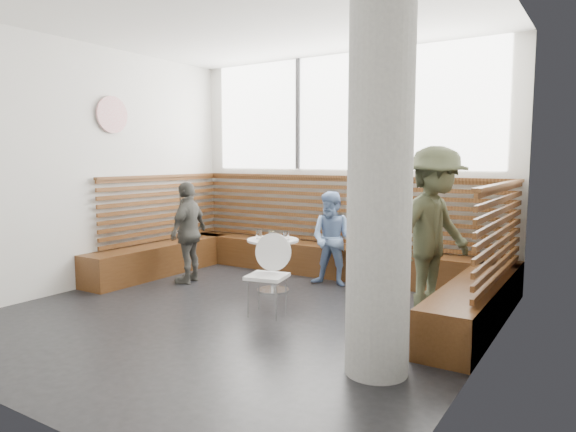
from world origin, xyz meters
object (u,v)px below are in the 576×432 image
Objects in this scene: adult_man at (434,231)px; cafe_chair at (271,268)px; concrete_column at (380,172)px; child_back at (333,239)px; cafe_table at (273,254)px; child_left at (189,232)px.

cafe_chair is at bearing 142.12° from adult_man.
concrete_column is 2.52× the size of child_back.
cafe_chair is at bearing -97.64° from child_back.
cafe_table is 1.29m from child_left.
cafe_chair is (-1.60, 0.85, -1.08)m from concrete_column.
child_back is at bearing 103.86° from child_left.
adult_man reaches higher than child_left.
cafe_chair is 0.63× the size of child_left.
cafe_chair is 1.50m from child_back.
cafe_chair is 0.70× the size of child_back.
adult_man is 1.32× the size of child_left.
adult_man is (-0.11, 1.85, -0.68)m from concrete_column.
child_back is (0.51, 0.67, 0.15)m from cafe_table.
concrete_column is 3.80m from child_left.
child_left is at bearing 149.27° from cafe_chair.
concrete_column reaches higher than cafe_chair.
child_left is at bearing 156.63° from concrete_column.
child_back is at bearing 52.62° from cafe_table.
adult_man reaches higher than cafe_table.
cafe_table is (-2.13, 1.67, -1.11)m from concrete_column.
child_back is (-0.01, 1.50, 0.12)m from cafe_chair.
cafe_chair is 1.84m from adult_man.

